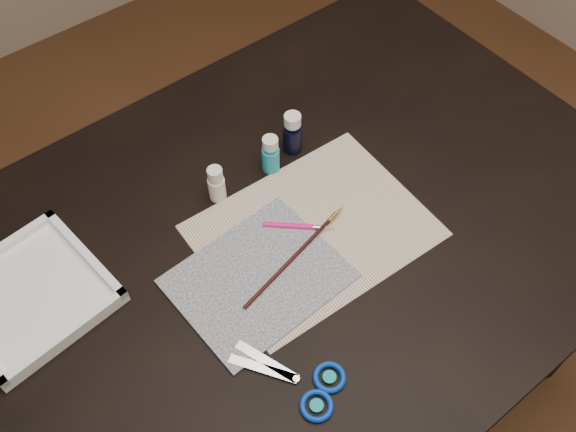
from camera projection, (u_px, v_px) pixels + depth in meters
ground at (288, 389)px, 1.75m from camera, size 3.50×3.50×0.02m
table at (288, 327)px, 1.43m from camera, size 1.30×0.90×0.75m
paper at (313, 230)px, 1.13m from camera, size 0.40×0.32×0.00m
canvas at (258, 278)px, 1.07m from camera, size 0.28×0.23×0.00m
paint_bottle_white at (216, 184)px, 1.14m from camera, size 0.03×0.03×0.08m
paint_bottle_cyan at (271, 154)px, 1.18m from camera, size 0.04×0.04×0.08m
paint_bottle_navy at (292, 133)px, 1.21m from camera, size 0.04×0.04×0.09m
paintbrush at (297, 254)px, 1.09m from camera, size 0.26×0.06×0.01m
craft_knife at (300, 227)px, 1.13m from camera, size 0.10×0.10×0.01m
scissors at (284, 379)px, 0.97m from camera, size 0.19×0.22×0.01m
palette_tray at (30, 294)px, 1.04m from camera, size 0.25×0.25×0.03m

